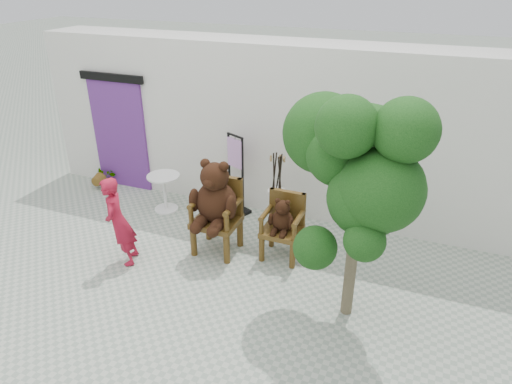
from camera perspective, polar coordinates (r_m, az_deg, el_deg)
ground_plane at (r=6.63m, az=-7.64°, el=-12.28°), size 60.00×60.00×0.00m
back_wall at (r=8.43m, az=1.90°, el=8.30°), size 9.00×1.00×3.00m
doorway at (r=9.51m, az=-16.67°, el=7.20°), size 1.40×0.11×2.33m
chair_big at (r=7.03m, az=-5.04°, el=-1.23°), size 0.77×0.82×1.56m
chair_small at (r=7.01m, az=3.40°, el=-3.64°), size 0.59×0.55×1.04m
person at (r=7.10m, az=-16.78°, el=-3.61°), size 0.51×0.60×1.41m
cafe_table at (r=8.57m, az=-11.37°, el=0.44°), size 0.60×0.60×0.70m
display_stand at (r=8.26m, az=-2.52°, el=1.03°), size 0.56×0.51×1.51m
stool_bucket at (r=7.57m, az=2.58°, el=-0.97°), size 0.32×0.32×1.45m
tree at (r=5.27m, az=12.44°, el=3.62°), size 1.80×1.64×3.00m
potted_plant at (r=9.92m, az=-18.60°, el=1.91°), size 0.44×0.38×0.47m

